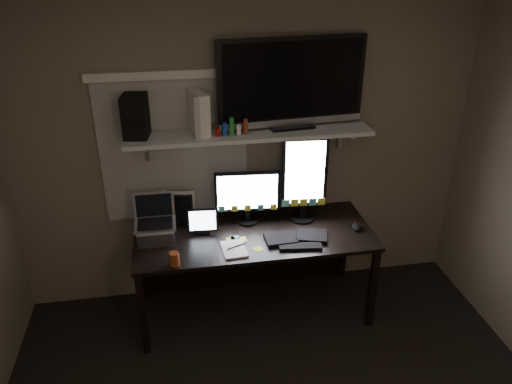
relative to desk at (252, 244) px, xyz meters
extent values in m
plane|color=silver|center=(0.00, -1.55, 1.95)|extent=(3.60, 3.60, 0.00)
plane|color=#7B6E58|center=(0.00, 0.25, 0.70)|extent=(3.60, 0.00, 3.60)
cube|color=beige|center=(-0.55, 0.24, 0.75)|extent=(1.10, 0.02, 1.10)
cube|color=black|center=(0.00, -0.12, 0.16)|extent=(1.80, 0.75, 0.03)
cube|color=black|center=(0.00, 0.23, -0.20)|extent=(1.80, 0.02, 0.70)
cube|color=black|center=(-0.86, -0.46, -0.20)|extent=(0.05, 0.05, 0.70)
cube|color=black|center=(0.86, -0.46, -0.20)|extent=(0.05, 0.05, 0.70)
cube|color=black|center=(-0.86, 0.21, -0.20)|extent=(0.05, 0.05, 0.70)
cube|color=black|center=(0.86, 0.21, -0.20)|extent=(0.05, 0.05, 0.70)
cube|color=beige|center=(0.00, 0.08, 0.91)|extent=(1.80, 0.35, 0.03)
cube|color=black|center=(-0.02, 0.05, 0.40)|extent=(0.51, 0.09, 0.44)
cube|color=black|center=(0.42, 0.03, 0.53)|extent=(0.36, 0.09, 0.71)
cube|color=black|center=(0.30, -0.26, 0.19)|extent=(0.49, 0.24, 0.03)
ellipsoid|color=black|center=(0.79, -0.20, 0.20)|extent=(0.09, 0.12, 0.04)
cube|color=silver|center=(-0.18, -0.32, 0.18)|extent=(0.18, 0.24, 0.01)
cube|color=black|center=(-0.38, -0.05, 0.28)|extent=(0.24, 0.11, 0.21)
cube|color=black|center=(-0.55, 0.14, 0.31)|extent=(0.23, 0.14, 0.27)
cube|color=#ACACB0|center=(-0.73, -0.10, 0.34)|extent=(0.30, 0.25, 0.34)
cylinder|color=maroon|center=(-0.61, -0.44, 0.23)|extent=(0.08, 0.08, 0.10)
cube|color=black|center=(0.32, 0.12, 1.25)|extent=(1.10, 0.29, 0.65)
cube|color=silver|center=(-0.36, 0.10, 1.08)|extent=(0.15, 0.27, 0.30)
cube|color=black|center=(-0.80, 0.10, 1.08)|extent=(0.19, 0.22, 0.30)
camera|label=1|loc=(-0.54, -3.32, 2.16)|focal=35.00mm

